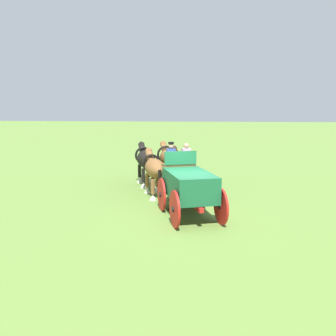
# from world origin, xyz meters

# --- Properties ---
(ground_plane) EXTENTS (220.00, 220.00, 0.00)m
(ground_plane) POSITION_xyz_m (0.00, 0.00, 0.00)
(ground_plane) COLOR olive
(show_wagon) EXTENTS (5.75, 2.87, 2.75)m
(show_wagon) POSITION_xyz_m (0.16, 0.06, 1.21)
(show_wagon) COLOR #195B38
(show_wagon) RESTS_ON ground
(draft_horse_rear_near) EXTENTS (3.09, 1.57, 2.15)m
(draft_horse_rear_near) POSITION_xyz_m (3.31, 1.87, 1.29)
(draft_horse_rear_near) COLOR brown
(draft_horse_rear_near) RESTS_ON ground
(draft_horse_rear_off) EXTENTS (3.06, 1.64, 2.24)m
(draft_horse_rear_off) POSITION_xyz_m (3.73, 0.64, 1.37)
(draft_horse_rear_off) COLOR #331E14
(draft_horse_rear_off) RESTS_ON ground
(draft_horse_lead_near) EXTENTS (2.91, 1.54, 2.25)m
(draft_horse_lead_near) POSITION_xyz_m (5.75, 2.73, 1.37)
(draft_horse_lead_near) COLOR black
(draft_horse_lead_near) RESTS_ON ground
(draft_horse_lead_off) EXTENTS (3.02, 1.63, 2.26)m
(draft_horse_lead_off) POSITION_xyz_m (6.18, 1.51, 1.38)
(draft_horse_lead_off) COLOR brown
(draft_horse_lead_off) RESTS_ON ground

